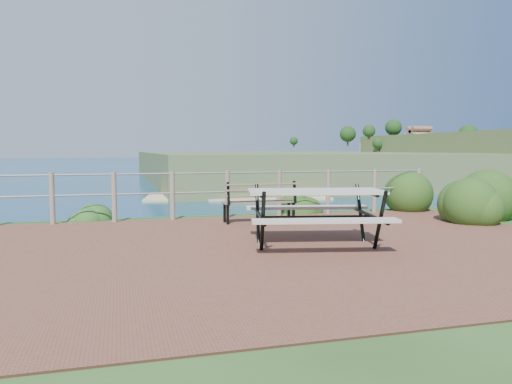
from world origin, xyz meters
TOP-DOWN VIEW (x-y plane):
  - ground at (0.00, 0.00)m, footprint 10.00×7.00m
  - ocean at (0.00, 200.00)m, footprint 1200.00×1200.00m
  - safety_railing at (0.00, 3.35)m, footprint 9.40×0.10m
  - distant_bay at (173.07, 202.61)m, footprint 290.00×232.36m
  - picnic_table at (0.62, 0.00)m, footprint 2.12×1.70m
  - park_bench at (0.48, 2.58)m, footprint 1.46×0.38m
  - shrub_right_front at (4.86, 1.56)m, footprint 1.32×1.32m
  - shrub_right_edge at (4.58, 3.63)m, footprint 1.11×1.11m
  - shrub_lip_west at (-2.89, 3.85)m, footprint 0.80×0.80m
  - shrub_lip_east at (1.89, 3.99)m, footprint 0.85×0.85m

SIDE VIEW (x-z plane):
  - distant_bay at x=173.07m, z-range -13.52..10.48m
  - ground at x=0.00m, z-range -0.06..0.06m
  - ocean at x=0.00m, z-range 0.00..0.00m
  - shrub_right_front at x=4.86m, z-range -0.94..0.94m
  - shrub_right_edge at x=4.58m, z-range -0.79..0.79m
  - shrub_lip_west at x=-2.89m, z-range -0.28..0.28m
  - shrub_lip_east at x=1.89m, z-range -0.31..0.31m
  - picnic_table at x=0.62m, z-range 0.12..0.96m
  - park_bench at x=0.48m, z-range 0.13..0.96m
  - safety_railing at x=0.00m, z-range 0.07..1.07m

